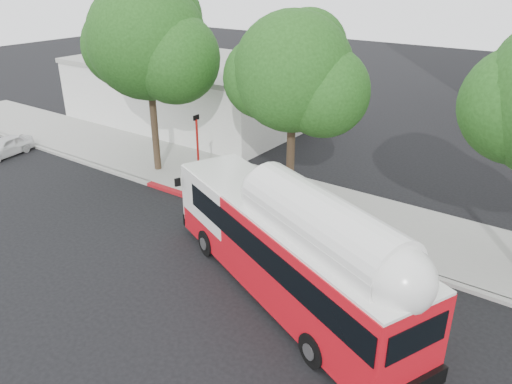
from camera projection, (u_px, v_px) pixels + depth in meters
ground at (225, 271)px, 18.08m from camera, size 120.00×120.00×0.00m
sidewalk at (313, 206)px, 22.87m from camera, size 60.00×5.00×0.15m
curb_strip at (283, 228)px, 20.94m from camera, size 60.00×0.30×0.15m
red_curb_segment at (227, 209)px, 22.52m from camera, size 10.00×0.32×0.16m
street_tree_left at (155, 46)px, 23.97m from camera, size 6.67×5.80×9.74m
street_tree_mid at (302, 78)px, 20.44m from camera, size 5.75×5.00×8.62m
low_commercial_bldg at (193, 90)px, 34.97m from camera, size 16.20×10.20×4.25m
transit_bus at (286, 253)px, 16.10m from camera, size 11.74×6.70×3.53m
parked_car at (5, 147)px, 28.83m from camera, size 3.51×1.86×1.14m
signal_pole at (198, 155)px, 23.40m from camera, size 0.11×0.37×3.93m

